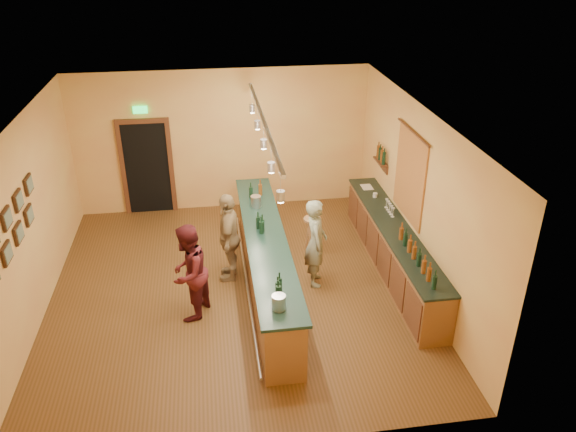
{
  "coord_description": "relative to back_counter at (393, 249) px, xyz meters",
  "views": [
    {
      "loc": [
        -0.31,
        -8.47,
        5.8
      ],
      "look_at": [
        0.98,
        0.2,
        1.31
      ],
      "focal_mm": 35.0,
      "sensor_mm": 36.0,
      "label": 1
    }
  ],
  "objects": [
    {
      "name": "tapestry",
      "position": [
        0.26,
        0.22,
        1.36
      ],
      "size": [
        0.03,
        1.4,
        1.6
      ],
      "primitive_type": "cube",
      "color": "#9B351F",
      "rests_on": "wall_right"
    },
    {
      "name": "tasting_bar",
      "position": [
        -2.41,
        -0.18,
        0.12
      ],
      "size": [
        0.73,
        5.1,
        1.38
      ],
      "color": "brown",
      "rests_on": "floor"
    },
    {
      "name": "wall_front",
      "position": [
        -2.97,
        -3.68,
        1.11
      ],
      "size": [
        6.5,
        0.02,
        3.2
      ],
      "primitive_type": "cube",
      "color": "#DD9053",
      "rests_on": "floor"
    },
    {
      "name": "wall_left",
      "position": [
        -6.22,
        -0.18,
        1.11
      ],
      "size": [
        0.02,
        7.0,
        3.2
      ],
      "primitive_type": "cube",
      "color": "#DD9053",
      "rests_on": "floor"
    },
    {
      "name": "back_counter",
      "position": [
        0.0,
        0.0,
        0.0
      ],
      "size": [
        0.6,
        4.55,
        1.27
      ],
      "color": "brown",
      "rests_on": "floor"
    },
    {
      "name": "picture_grid",
      "position": [
        -6.18,
        -0.93,
        1.46
      ],
      "size": [
        0.06,
        2.2,
        0.7
      ],
      "primitive_type": null,
      "color": "#382111",
      "rests_on": "wall_left"
    },
    {
      "name": "floor",
      "position": [
        -2.97,
        -0.18,
        -0.49
      ],
      "size": [
        7.0,
        7.0,
        0.0
      ],
      "primitive_type": "plane",
      "color": "#533617",
      "rests_on": "ground"
    },
    {
      "name": "ceiling",
      "position": [
        -2.97,
        -0.18,
        2.71
      ],
      "size": [
        6.5,
        7.0,
        0.02
      ],
      "primitive_type": "cube",
      "color": "silver",
      "rests_on": "wall_back"
    },
    {
      "name": "bar_stool",
      "position": [
        -1.35,
        0.99,
        0.1
      ],
      "size": [
        0.35,
        0.35,
        0.73
      ],
      "rotation": [
        0.0,
        0.0,
        -0.42
      ],
      "color": "olive",
      "rests_on": "floor"
    },
    {
      "name": "customer_b",
      "position": [
        -3.03,
        0.26,
        0.36
      ],
      "size": [
        0.56,
        1.05,
        1.7
      ],
      "primitive_type": "imported",
      "rotation": [
        0.0,
        0.0,
        -1.73
      ],
      "color": "#997A51",
      "rests_on": "floor"
    },
    {
      "name": "pendant_track",
      "position": [
        -2.41,
        -0.18,
        2.5
      ],
      "size": [
        0.11,
        4.6,
        0.5
      ],
      "color": "silver",
      "rests_on": "ceiling"
    },
    {
      "name": "wall_right",
      "position": [
        0.28,
        -0.18,
        1.11
      ],
      "size": [
        0.02,
        7.0,
        3.2
      ],
      "primitive_type": "cube",
      "color": "#DD9053",
      "rests_on": "floor"
    },
    {
      "name": "customer_a",
      "position": [
        -3.75,
        -0.82,
        0.35
      ],
      "size": [
        0.92,
        1.01,
        1.68
      ],
      "primitive_type": "imported",
      "rotation": [
        0.0,
        0.0,
        -2.01
      ],
      "color": "#59191E",
      "rests_on": "floor"
    },
    {
      "name": "bartender",
      "position": [
        -1.51,
        -0.15,
        0.34
      ],
      "size": [
        0.47,
        0.65,
        1.66
      ],
      "primitive_type": "imported",
      "rotation": [
        0.0,
        0.0,
        1.45
      ],
      "color": "gray",
      "rests_on": "floor"
    },
    {
      "name": "bottle_shelf",
      "position": [
        0.2,
        1.72,
        1.18
      ],
      "size": [
        0.17,
        0.55,
        0.54
      ],
      "color": "#4E2817",
      "rests_on": "wall_right"
    },
    {
      "name": "wall_back",
      "position": [
        -2.97,
        3.32,
        1.11
      ],
      "size": [
        6.5,
        0.02,
        3.2
      ],
      "primitive_type": "cube",
      "color": "#DD9053",
      "rests_on": "floor"
    },
    {
      "name": "doorway",
      "position": [
        -4.67,
        3.3,
        0.64
      ],
      "size": [
        1.15,
        0.09,
        2.48
      ],
      "color": "black",
      "rests_on": "wall_back"
    }
  ]
}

